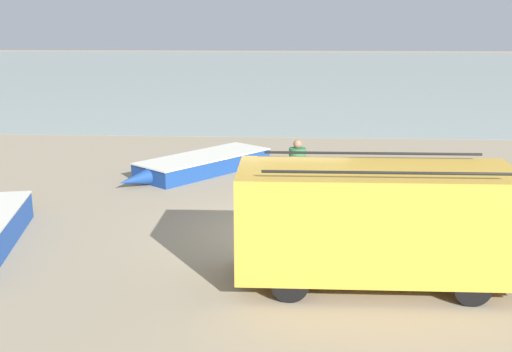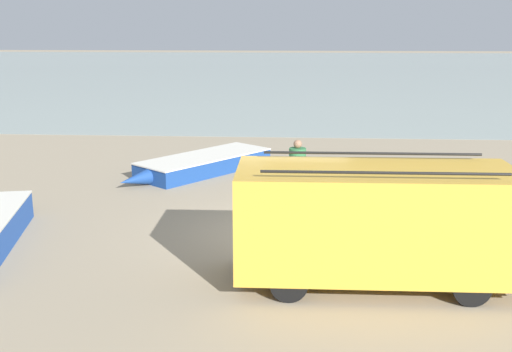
{
  "view_description": "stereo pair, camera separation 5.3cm",
  "coord_description": "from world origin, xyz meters",
  "views": [
    {
      "loc": [
        0.07,
        -12.94,
        4.62
      ],
      "look_at": [
        -0.8,
        1.33,
        1.0
      ],
      "focal_mm": 42.0,
      "sensor_mm": 36.0,
      "label": 1
    },
    {
      "loc": [
        0.12,
        -12.94,
        4.62
      ],
      "look_at": [
        -0.8,
        1.33,
        1.0
      ],
      "focal_mm": 42.0,
      "sensor_mm": 36.0,
      "label": 2
    }
  ],
  "objects": [
    {
      "name": "fishing_rowboat_1",
      "position": [
        4.43,
        3.66,
        0.34
      ],
      "size": [
        3.57,
        3.43,
        0.68
      ],
      "rotation": [
        0.0,
        0.0,
        2.39
      ],
      "color": "navy",
      "rests_on": "ground_plane"
    },
    {
      "name": "parked_van",
      "position": [
        1.63,
        -2.56,
        1.2
      ],
      "size": [
        5.09,
        2.03,
        2.29
      ],
      "rotation": [
        0.0,
        0.0,
        0.01
      ],
      "color": "gold",
      "rests_on": "ground_plane"
    },
    {
      "name": "fishing_rowboat_2",
      "position": [
        -2.84,
        5.67,
        0.27
      ],
      "size": [
        4.33,
        5.01,
        0.54
      ],
      "rotation": [
        0.0,
        0.0,
        4.03
      ],
      "color": "navy",
      "rests_on": "ground_plane"
    },
    {
      "name": "fisherman_2",
      "position": [
        0.22,
        2.49,
        1.02
      ],
      "size": [
        0.45,
        0.45,
        1.7
      ],
      "rotation": [
        0.0,
        0.0,
        0.76
      ],
      "color": "#5B564C",
      "rests_on": "ground_plane"
    },
    {
      "name": "sea_water",
      "position": [
        0.0,
        52.0,
        0.0
      ],
      "size": [
        120.0,
        80.0,
        0.01
      ],
      "primitive_type": "cube",
      "color": "#99A89E",
      "rests_on": "ground_plane"
    },
    {
      "name": "ground_plane",
      "position": [
        0.0,
        0.0,
        0.0
      ],
      "size": [
        200.0,
        200.0,
        0.0
      ],
      "primitive_type": "plane",
      "color": "gray"
    }
  ]
}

